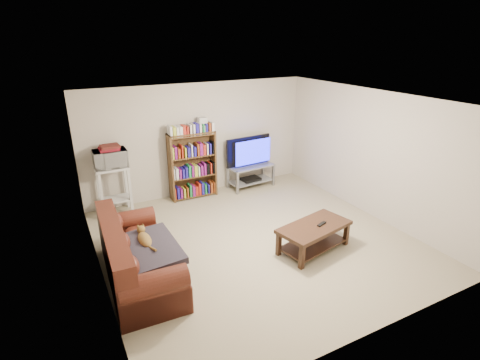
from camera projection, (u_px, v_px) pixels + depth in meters
floor at (256, 240)px, 6.45m from camera, size 5.00×5.00×0.00m
ceiling at (258, 100)px, 5.58m from camera, size 5.00×5.00×0.00m
wall_back at (199, 139)px, 8.08m from camera, size 5.00×0.00×5.00m
wall_front at (375, 249)px, 3.95m from camera, size 5.00×0.00×5.00m
wall_left at (93, 206)px, 4.94m from camera, size 0.00×5.00×5.00m
wall_right at (371, 154)px, 7.09m from camera, size 0.00×5.00×5.00m
sofa at (134, 261)px, 5.32m from camera, size 0.98×2.11×0.89m
blanket at (148, 250)px, 5.19m from camera, size 0.84×1.07×0.18m
cat at (145, 240)px, 5.33m from camera, size 0.25×0.57×0.17m
coffee_table at (314, 233)px, 6.07m from camera, size 1.32×0.85×0.45m
remote at (322, 224)px, 6.05m from camera, size 0.21×0.12×0.02m
tv_stand at (251, 172)px, 8.61m from camera, size 1.09×0.56×0.52m
television at (251, 152)px, 8.43m from camera, size 1.14×0.24×0.65m
dvd_player at (251, 179)px, 8.67m from camera, size 0.44×0.33×0.06m
bookshelf at (193, 164)px, 7.94m from camera, size 1.00×0.33×1.44m
shelf_clutter at (195, 127)px, 7.70m from camera, size 0.73×0.23×0.28m
microwave_stand at (114, 184)px, 7.22m from camera, size 0.61×0.44×0.97m
microwave at (110, 158)px, 7.03m from camera, size 0.60×0.41×0.33m
game_boxes at (109, 149)px, 6.96m from camera, size 0.35×0.31×0.05m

